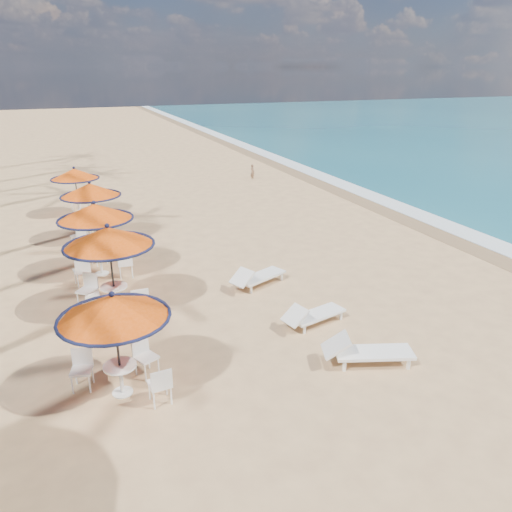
{
  "coord_description": "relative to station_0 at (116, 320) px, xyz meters",
  "views": [
    {
      "loc": [
        -5.55,
        -9.07,
        6.27
      ],
      "look_at": [
        -0.64,
        3.33,
        1.2
      ],
      "focal_mm": 35.0,
      "sensor_mm": 36.0,
      "label": 1
    }
  ],
  "objects": [
    {
      "name": "ground",
      "position": [
        4.91,
        0.07,
        -1.68
      ],
      "size": [
        160.0,
        160.0,
        0.0
      ],
      "primitive_type": "plane",
      "color": "tan",
      "rests_on": "ground"
    },
    {
      "name": "station_0",
      "position": [
        0.0,
        0.0,
        0.0
      ],
      "size": [
        2.2,
        2.2,
        2.3
      ],
      "color": "black",
      "rests_on": "ground"
    },
    {
      "name": "station_1",
      "position": [
        0.26,
        3.83,
        0.14
      ],
      "size": [
        2.39,
        2.39,
        2.49
      ],
      "color": "black",
      "rests_on": "ground"
    },
    {
      "name": "person",
      "position": [
        9.98,
        18.42,
        -1.2
      ],
      "size": [
        0.28,
        0.38,
        0.95
      ],
      "primitive_type": "imported",
      "rotation": [
        0.0,
        0.0,
        1.75
      ],
      "color": "#865F44",
      "rests_on": "ground"
    },
    {
      "name": "foam_strip",
      "position": [
        14.21,
        10.07,
        -1.68
      ],
      "size": [
        1.2,
        140.0,
        0.04
      ],
      "primitive_type": "cube",
      "color": "white",
      "rests_on": "ground"
    },
    {
      "name": "station_3",
      "position": [
        0.29,
        10.21,
        0.02
      ],
      "size": [
        2.23,
        2.23,
        2.33
      ],
      "color": "black",
      "rests_on": "ground"
    },
    {
      "name": "station_4",
      "position": [
        -0.03,
        14.27,
        -0.01
      ],
      "size": [
        2.1,
        2.1,
        2.19
      ],
      "color": "black",
      "rests_on": "ground"
    },
    {
      "name": "station_2",
      "position": [
        0.2,
        6.65,
        0.11
      ],
      "size": [
        2.34,
        2.41,
        2.44
      ],
      "color": "black",
      "rests_on": "ground"
    },
    {
      "name": "wetsand_band",
      "position": [
        13.31,
        10.07,
        -1.68
      ],
      "size": [
        1.4,
        140.0,
        0.02
      ],
      "primitive_type": "cube",
      "color": "olive",
      "rests_on": "ground"
    },
    {
      "name": "lounger_mid",
      "position": [
        4.92,
        1.12,
        -1.38
      ],
      "size": [
        1.88,
        0.98,
        0.64
      ],
      "rotation": [
        0.0,
        0.0,
        0.24
      ],
      "color": "white",
      "rests_on": "ground"
    },
    {
      "name": "lounger_near",
      "position": [
        5.17,
        -0.92,
        -1.34
      ],
      "size": [
        2.12,
        1.25,
        0.73
      ],
      "rotation": [
        0.0,
        0.0,
        -0.33
      ],
      "color": "white",
      "rests_on": "ground"
    },
    {
      "name": "lounger_far",
      "position": [
        4.5,
        3.92,
        -1.36
      ],
      "size": [
        1.98,
        1.31,
        0.68
      ],
      "rotation": [
        0.0,
        0.0,
        0.41
      ],
      "color": "white",
      "rests_on": "ground"
    }
  ]
}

